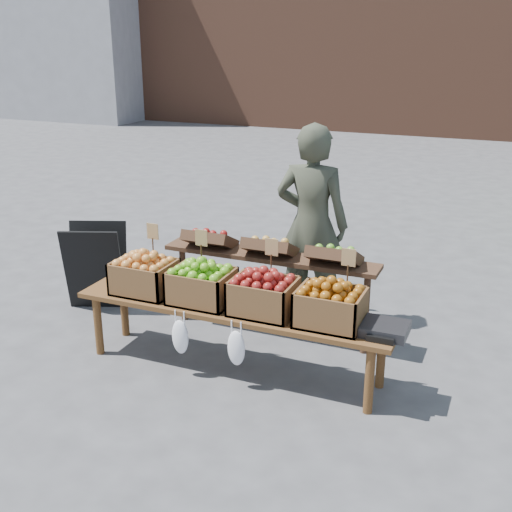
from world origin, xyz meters
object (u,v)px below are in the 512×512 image
at_px(crate_red_apples, 263,296).
at_px(crate_golden_apples, 144,277).
at_px(chalkboard_sign, 96,266).
at_px(crate_russet_pears, 202,286).
at_px(back_table, 270,283).
at_px(display_bench, 233,339).
at_px(vendor, 312,225).
at_px(crate_green_apples, 330,307).
at_px(weighing_scale, 385,329).

bearing_deg(crate_red_apples, crate_golden_apples, 180.00).
bearing_deg(crate_golden_apples, chalkboard_sign, 146.99).
bearing_deg(crate_red_apples, crate_russet_pears, 180.00).
xyz_separation_m(back_table, display_bench, (-0.04, -0.72, -0.24)).
xyz_separation_m(back_table, crate_red_apples, (0.23, -0.72, 0.19)).
height_order(vendor, crate_green_apples, vendor).
distance_m(chalkboard_sign, crate_golden_apples, 1.23).
relative_size(chalkboard_sign, crate_golden_apples, 1.76).
distance_m(chalkboard_sign, back_table, 1.87).
height_order(back_table, crate_golden_apples, back_table).
bearing_deg(crate_golden_apples, back_table, 39.73).
distance_m(crate_golden_apples, weighing_scale, 2.08).
height_order(vendor, weighing_scale, vendor).
height_order(display_bench, crate_golden_apples, crate_golden_apples).
relative_size(chalkboard_sign, crate_russet_pears, 1.76).
relative_size(crate_russet_pears, weighing_scale, 1.47).
height_order(vendor, chalkboard_sign, vendor).
bearing_deg(crate_golden_apples, vendor, 48.66).
distance_m(vendor, chalkboard_sign, 2.23).
relative_size(crate_golden_apples, weighing_scale, 1.47).
bearing_deg(chalkboard_sign, weighing_scale, -33.23).
bearing_deg(crate_red_apples, display_bench, 180.00).
xyz_separation_m(vendor, crate_green_apples, (0.56, -1.24, -0.25)).
bearing_deg(crate_russet_pears, crate_red_apples, 0.00).
distance_m(vendor, crate_green_apples, 1.38).
bearing_deg(back_table, crate_golden_apples, -140.27).
relative_size(display_bench, crate_russet_pears, 5.40).
bearing_deg(chalkboard_sign, back_table, -19.18).
height_order(back_table, crate_russet_pears, back_table).
distance_m(vendor, weighing_scale, 1.62).
bearing_deg(display_bench, crate_green_apples, 0.00).
bearing_deg(display_bench, back_table, 86.71).
bearing_deg(crate_red_apples, weighing_scale, 0.00).
xyz_separation_m(vendor, crate_golden_apples, (-1.09, -1.24, -0.25)).
distance_m(display_bench, crate_russet_pears, 0.51).
height_order(crate_russet_pears, crate_red_apples, same).
xyz_separation_m(chalkboard_sign, back_table, (1.87, 0.07, 0.08)).
distance_m(crate_russet_pears, crate_red_apples, 0.55).
bearing_deg(crate_green_apples, display_bench, 180.00).
height_order(crate_russet_pears, weighing_scale, crate_russet_pears).
bearing_deg(back_table, vendor, 66.79).
xyz_separation_m(vendor, chalkboard_sign, (-2.09, -0.58, -0.52)).
relative_size(back_table, crate_red_apples, 4.20).
xyz_separation_m(chalkboard_sign, display_bench, (1.83, -0.65, -0.16)).
distance_m(vendor, display_bench, 1.43).
bearing_deg(crate_russet_pears, crate_golden_apples, 180.00).
bearing_deg(vendor, weighing_scale, 126.12).
xyz_separation_m(vendor, display_bench, (-0.26, -1.24, -0.68)).
bearing_deg(display_bench, chalkboard_sign, 160.38).
height_order(vendor, crate_red_apples, vendor).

